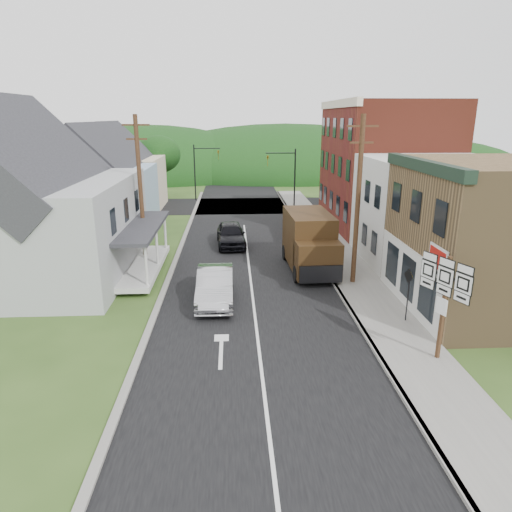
{
  "coord_description": "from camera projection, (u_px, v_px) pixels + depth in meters",
  "views": [
    {
      "loc": [
        -0.97,
        -19.82,
        8.85
      ],
      "look_at": [
        0.17,
        1.88,
        2.2
      ],
      "focal_mm": 32.0,
      "sensor_mm": 36.0,
      "label": 1
    }
  ],
  "objects": [
    {
      "name": "house_blue",
      "position": [
        106.0,
        185.0,
        36.16
      ],
      "size": [
        7.14,
        8.16,
        7.28
      ],
      "color": "#8CA9C0",
      "rests_on": "ground"
    },
    {
      "name": "tree_left_d",
      "position": [
        159.0,
        154.0,
        50.24
      ],
      "size": [
        4.8,
        4.8,
        6.94
      ],
      "color": "#382616",
      "rests_on": "ground"
    },
    {
      "name": "cross_road",
      "position": [
        242.0,
        206.0,
        47.34
      ],
      "size": [
        60.0,
        9.0,
        0.02
      ],
      "primitive_type": "cube",
      "color": "black",
      "rests_on": "ground"
    },
    {
      "name": "storefront_white",
      "position": [
        430.0,
        211.0,
        28.34
      ],
      "size": [
        8.0,
        7.0,
        6.5
      ],
      "primitive_type": "cube",
      "color": "silver",
      "rests_on": "ground"
    },
    {
      "name": "storefront_red",
      "position": [
        383.0,
        166.0,
        36.9
      ],
      "size": [
        8.0,
        12.0,
        10.0
      ],
      "primitive_type": "cube",
      "color": "maroon",
      "rests_on": "ground"
    },
    {
      "name": "traffic_signal_left",
      "position": [
        201.0,
        166.0,
        49.37
      ],
      "size": [
        2.87,
        0.2,
        6.0
      ],
      "color": "black",
      "rests_on": "ground"
    },
    {
      "name": "warning_sign",
      "position": [
        408.0,
        288.0,
        19.88
      ],
      "size": [
        0.18,
        0.66,
        2.44
      ],
      "rotation": [
        0.0,
        0.0,
        0.24
      ],
      "color": "black",
      "rests_on": "sidewalk_right"
    },
    {
      "name": "sidewalk_right",
      "position": [
        339.0,
        258.0,
        29.47
      ],
      "size": [
        2.8,
        55.0,
        0.15
      ],
      "primitive_type": "cube",
      "color": "slate",
      "rests_on": "ground"
    },
    {
      "name": "ground",
      "position": [
        254.0,
        312.0,
        21.56
      ],
      "size": [
        120.0,
        120.0,
        0.0
      ],
      "primitive_type": "plane",
      "color": "#2D4719",
      "rests_on": "ground"
    },
    {
      "name": "route_sign_cluster",
      "position": [
        444.0,
        294.0,
        16.43
      ],
      "size": [
        0.91,
        2.15,
        3.99
      ],
      "rotation": [
        0.0,
        0.0,
        0.38
      ],
      "color": "#472D19",
      "rests_on": "sidewalk_right"
    },
    {
      "name": "dark_sedan",
      "position": [
        231.0,
        234.0,
        32.46
      ],
      "size": [
        2.22,
        4.93,
        1.64
      ],
      "primitive_type": "imported",
      "rotation": [
        0.0,
        0.0,
        0.06
      ],
      "color": "black",
      "rests_on": "ground"
    },
    {
      "name": "curb_right",
      "position": [
        319.0,
        259.0,
        29.41
      ],
      "size": [
        0.2,
        55.0,
        0.15
      ],
      "primitive_type": "cube",
      "color": "slate",
      "rests_on": "ground"
    },
    {
      "name": "tree_left_c",
      "position": [
        15.0,
        153.0,
        37.97
      ],
      "size": [
        5.8,
        5.8,
        8.41
      ],
      "color": "#382616",
      "rests_on": "ground"
    },
    {
      "name": "storefront_tan",
      "position": [
        498.0,
        237.0,
        21.1
      ],
      "size": [
        8.0,
        8.0,
        7.0
      ],
      "primitive_type": "cube",
      "color": "brown",
      "rests_on": "ground"
    },
    {
      "name": "delivery_van",
      "position": [
        310.0,
        242.0,
        27.02
      ],
      "size": [
        2.71,
        6.17,
        3.4
      ],
      "rotation": [
        0.0,
        0.0,
        0.04
      ],
      "color": "#301E0D",
      "rests_on": "ground"
    },
    {
      "name": "utility_pole_right",
      "position": [
        358.0,
        200.0,
        23.82
      ],
      "size": [
        1.6,
        0.26,
        9.0
      ],
      "color": "#472D19",
      "rests_on": "ground"
    },
    {
      "name": "utility_pole_left",
      "position": [
        140.0,
        189.0,
        27.51
      ],
      "size": [
        1.6,
        0.26,
        9.0
      ],
      "color": "#472D19",
      "rests_on": "ground"
    },
    {
      "name": "road",
      "position": [
        247.0,
        252.0,
        31.11
      ],
      "size": [
        9.0,
        90.0,
        0.02
      ],
      "primitive_type": "cube",
      "color": "black",
      "rests_on": "ground"
    },
    {
      "name": "curb_left",
      "position": [
        175.0,
        261.0,
        28.95
      ],
      "size": [
        0.3,
        55.0,
        0.12
      ],
      "primitive_type": "cube",
      "color": "slate",
      "rests_on": "ground"
    },
    {
      "name": "silver_sedan",
      "position": [
        215.0,
        286.0,
        22.58
      ],
      "size": [
        1.78,
        5.04,
        1.66
      ],
      "primitive_type": "imported",
      "rotation": [
        0.0,
        0.0,
        0.0
      ],
      "color": "#AFAEB3",
      "rests_on": "ground"
    },
    {
      "name": "house_cream",
      "position": [
        125.0,
        172.0,
        44.73
      ],
      "size": [
        7.14,
        8.16,
        7.28
      ],
      "color": "beige",
      "rests_on": "ground"
    },
    {
      "name": "house_gray",
      "position": [
        35.0,
        203.0,
        25.45
      ],
      "size": [
        10.2,
        12.24,
        8.35
      ],
      "color": "#A0A3A5",
      "rests_on": "ground"
    },
    {
      "name": "traffic_signal_right",
      "position": [
        288.0,
        173.0,
        43.12
      ],
      "size": [
        2.87,
        0.2,
        6.0
      ],
      "color": "black",
      "rests_on": "ground"
    },
    {
      "name": "forested_ridge",
      "position": [
        238.0,
        174.0,
        74.08
      ],
      "size": [
        90.0,
        30.0,
        16.0
      ],
      "primitive_type": "ellipsoid",
      "color": "black",
      "rests_on": "ground"
    }
  ]
}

